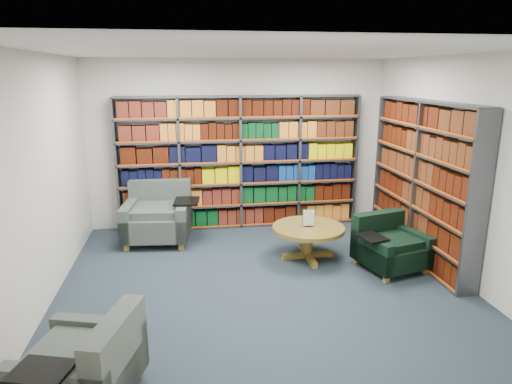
{
  "coord_description": "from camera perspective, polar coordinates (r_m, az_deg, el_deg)",
  "views": [
    {
      "loc": [
        -0.9,
        -5.13,
        2.58
      ],
      "look_at": [
        0.0,
        0.6,
        1.05
      ],
      "focal_mm": 32.0,
      "sensor_mm": 36.0,
      "label": 1
    }
  ],
  "objects": [
    {
      "name": "room_shell",
      "position": [
        5.34,
        0.99,
        2.01
      ],
      "size": [
        5.02,
        5.02,
        2.82
      ],
      "color": "black",
      "rests_on": "ground"
    },
    {
      "name": "bookshelf_back",
      "position": [
        7.67,
        -2.01,
        3.63
      ],
      "size": [
        4.0,
        0.28,
        2.2
      ],
      "color": "#47494F",
      "rests_on": "ground"
    },
    {
      "name": "bookshelf_right",
      "position": [
        6.75,
        20.05,
        1.18
      ],
      "size": [
        0.28,
        2.5,
        2.2
      ],
      "color": "#47494F",
      "rests_on": "ground"
    },
    {
      "name": "chair_teal_left",
      "position": [
        7.38,
        -12.07,
        -3.05
      ],
      "size": [
        1.21,
        1.09,
        0.9
      ],
      "color": "#081B37",
      "rests_on": "ground"
    },
    {
      "name": "chair_green_right",
      "position": [
        6.48,
        16.1,
        -6.57
      ],
      "size": [
        1.02,
        0.95,
        0.71
      ],
      "color": "black",
      "rests_on": "ground"
    },
    {
      "name": "chair_teal_front",
      "position": [
        4.1,
        -20.17,
        -19.98
      ],
      "size": [
        1.03,
        1.09,
        0.75
      ],
      "color": "#081B37",
      "rests_on": "ground"
    },
    {
      "name": "coffee_table",
      "position": [
        6.5,
        6.55,
        -5.1
      ],
      "size": [
        1.02,
        1.02,
        0.71
      ],
      "color": "brown",
      "rests_on": "ground"
    }
  ]
}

